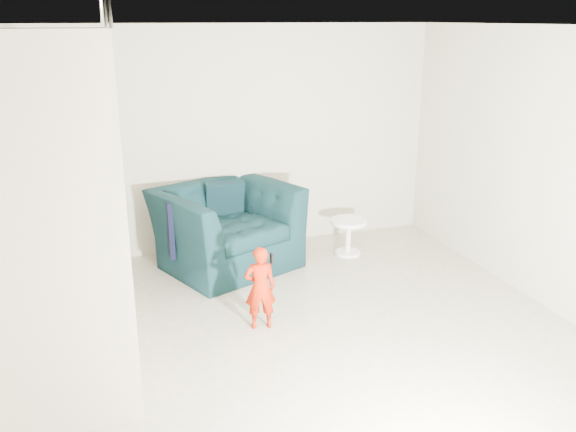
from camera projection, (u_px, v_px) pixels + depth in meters
The scene contains 12 objects.
floor at pixel (315, 351), 5.29m from camera, with size 5.50×5.50×0.00m, color gray.
ceiling at pixel (320, 26), 4.45m from camera, with size 5.50×5.50×0.00m, color silver.
back_wall at pixel (236, 140), 7.35m from camera, with size 5.00×5.00×0.00m, color #B2AE91.
front_wall at pixel (568, 396), 2.38m from camera, with size 5.00×5.00×0.00m, color #B2AE91.
right_wall at pixel (571, 178), 5.61m from camera, with size 5.50×5.50×0.00m, color #B2AE91.
armchair at pixel (227, 228), 6.98m from camera, with size 1.43×1.25×0.93m, color black.
toddler at pixel (260, 288), 5.58m from camera, with size 0.29×0.19×0.80m, color #960A04.
side_table at pixel (348, 231), 7.37m from camera, with size 0.44×0.44×0.44m.
staircase at pixel (60, 254), 4.89m from camera, with size 1.02×3.03×3.62m.
cushion at pixel (224, 199), 7.22m from camera, with size 0.45×0.13×0.43m, color black.
throw at pixel (168, 224), 6.72m from camera, with size 0.06×0.57×0.64m, color black.
phone at pixel (272, 258), 5.48m from camera, with size 0.02×0.05×0.10m, color black.
Camera 1 is at (-1.69, -4.35, 2.76)m, focal length 38.00 mm.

